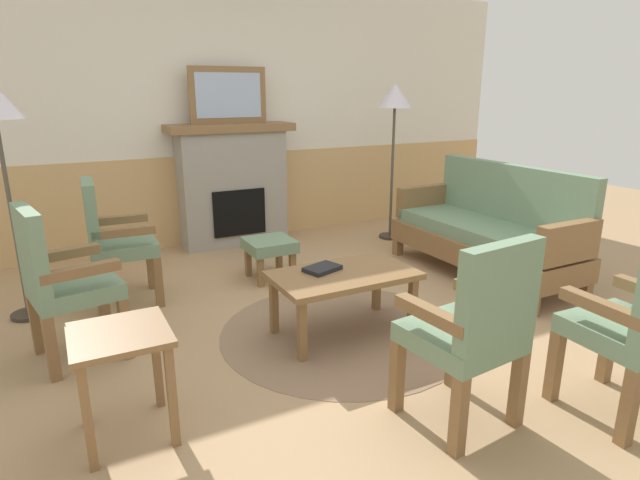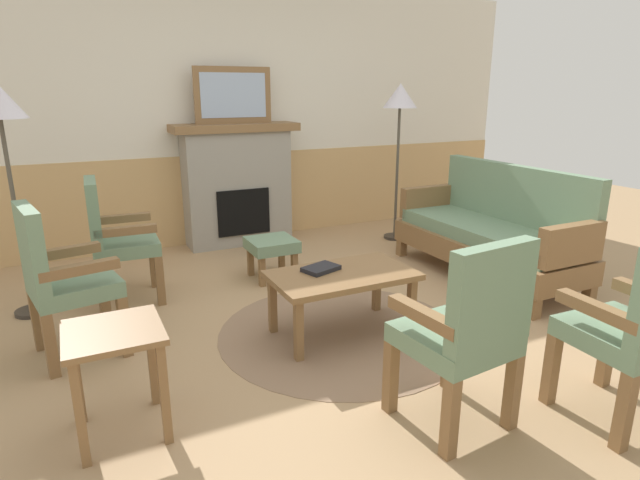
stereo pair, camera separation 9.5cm
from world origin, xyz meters
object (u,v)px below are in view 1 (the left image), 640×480
object	(u,v)px
floor_lamp_by_couch	(395,106)
footstool	(270,248)
fireplace	(233,184)
book_on_table	(322,268)
side_table	(121,354)
armchair_front_left	(473,326)
coffee_table	(344,280)
armchair_near_fireplace	(60,278)
framed_picture	(228,95)
couch	(487,232)
armchair_by_window_left	(112,237)

from	to	relation	value
floor_lamp_by_couch	footstool	bearing A→B (deg)	-160.69
footstool	floor_lamp_by_couch	distance (m)	2.15
fireplace	book_on_table	bearing A→B (deg)	-93.81
book_on_table	side_table	bearing A→B (deg)	-157.09
armchair_front_left	fireplace	bearing A→B (deg)	89.76
footstool	coffee_table	bearing A→B (deg)	-88.30
coffee_table	floor_lamp_by_couch	bearing A→B (deg)	47.50
fireplace	floor_lamp_by_couch	distance (m)	1.91
book_on_table	footstool	world-z (taller)	book_on_table
fireplace	armchair_near_fireplace	bearing A→B (deg)	-131.55
fireplace	framed_picture	xyz separation A→B (m)	(0.00, 0.00, 0.91)
framed_picture	couch	world-z (taller)	framed_picture
armchair_by_window_left	armchair_near_fireplace	bearing A→B (deg)	-115.70
fireplace	footstool	distance (m)	1.26
framed_picture	coffee_table	distance (m)	2.69
book_on_table	armchair_front_left	xyz separation A→B (m)	(0.14, -1.27, 0.08)
floor_lamp_by_couch	armchair_front_left	bearing A→B (deg)	-118.74
armchair_near_fireplace	side_table	xyz separation A→B (m)	(0.21, -0.95, -0.10)
book_on_table	fireplace	bearing A→B (deg)	86.19
framed_picture	armchair_front_left	size ratio (longest dim) A/B	0.82
coffee_table	floor_lamp_by_couch	xyz separation A→B (m)	(1.67, 1.82, 1.06)
coffee_table	armchair_front_left	size ratio (longest dim) A/B	0.98
book_on_table	footstool	bearing A→B (deg)	86.23
couch	coffee_table	distance (m)	1.78
framed_picture	footstool	bearing A→B (deg)	-93.84
coffee_table	side_table	xyz separation A→B (m)	(-1.48, -0.48, 0.05)
side_table	coffee_table	bearing A→B (deg)	18.02
framed_picture	floor_lamp_by_couch	xyz separation A→B (m)	(1.63, -0.60, -0.11)
fireplace	coffee_table	xyz separation A→B (m)	(-0.04, -2.42, -0.27)
book_on_table	armchair_near_fireplace	xyz separation A→B (m)	(-1.58, 0.37, 0.08)
couch	footstool	size ratio (longest dim) A/B	4.50
coffee_table	floor_lamp_by_couch	distance (m)	2.69
coffee_table	armchair_near_fireplace	world-z (taller)	armchair_near_fireplace
footstool	side_table	size ratio (longest dim) A/B	0.73
couch	framed_picture	bearing A→B (deg)	130.12
couch	side_table	distance (m)	3.33
armchair_front_left	floor_lamp_by_couch	bearing A→B (deg)	61.26
armchair_by_window_left	framed_picture	bearing A→B (deg)	40.60
book_on_table	floor_lamp_by_couch	bearing A→B (deg)	44.09
book_on_table	armchair_front_left	bearing A→B (deg)	-83.72
coffee_table	armchair_near_fireplace	xyz separation A→B (m)	(-1.69, 0.47, 0.15)
framed_picture	coffee_table	xyz separation A→B (m)	(-0.04, -2.42, -1.17)
fireplace	coffee_table	distance (m)	2.44
footstool	book_on_table	bearing A→B (deg)	-93.77
couch	armchair_front_left	size ratio (longest dim) A/B	1.84
framed_picture	floor_lamp_by_couch	distance (m)	1.74
fireplace	side_table	bearing A→B (deg)	-117.63
framed_picture	footstool	xyz separation A→B (m)	(-0.08, -1.20, -1.28)
armchair_near_fireplace	floor_lamp_by_couch	size ratio (longest dim) A/B	0.58
armchair_front_left	armchair_by_window_left	bearing A→B (deg)	118.61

